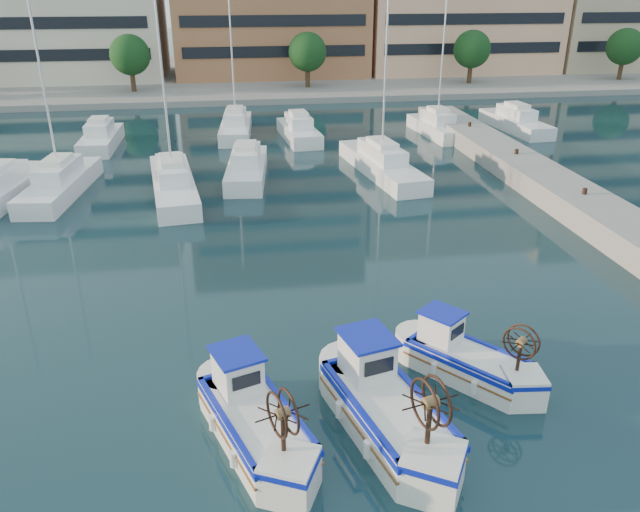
{
  "coord_description": "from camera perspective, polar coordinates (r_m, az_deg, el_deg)",
  "views": [
    {
      "loc": [
        -4.92,
        -13.97,
        11.33
      ],
      "look_at": [
        -1.63,
        7.7,
        1.5
      ],
      "focal_mm": 35.0,
      "sensor_mm": 36.0,
      "label": 1
    }
  ],
  "objects": [
    {
      "name": "fishing_boat_a",
      "position": [
        17.02,
        -6.1,
        -14.4
      ],
      "size": [
        3.11,
        4.57,
        2.76
      ],
      "rotation": [
        0.0,
        0.0,
        0.34
      ],
      "color": "white",
      "rests_on": "ground"
    },
    {
      "name": "fishing_boat_c",
      "position": [
        19.85,
        13.1,
        -9.03
      ],
      "size": [
        3.58,
        3.9,
        2.44
      ],
      "rotation": [
        0.0,
        0.0,
        0.68
      ],
      "color": "white",
      "rests_on": "ground"
    },
    {
      "name": "fishing_boat_b",
      "position": [
        17.26,
        5.96,
        -13.44
      ],
      "size": [
        3.05,
        5.0,
        3.03
      ],
      "rotation": [
        0.0,
        0.0,
        0.25
      ],
      "color": "white",
      "rests_on": "ground"
    },
    {
      "name": "ground",
      "position": [
        18.65,
        8.78,
        -13.59
      ],
      "size": [
        300.0,
        300.0,
        0.0
      ],
      "primitive_type": "plane",
      "color": "#193B42",
      "rests_on": "ground"
    },
    {
      "name": "yacht_marina",
      "position": [
        42.45,
        -5.84,
        9.28
      ],
      "size": [
        38.91,
        23.65,
        11.5
      ],
      "color": "white",
      "rests_on": "ground"
    }
  ]
}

